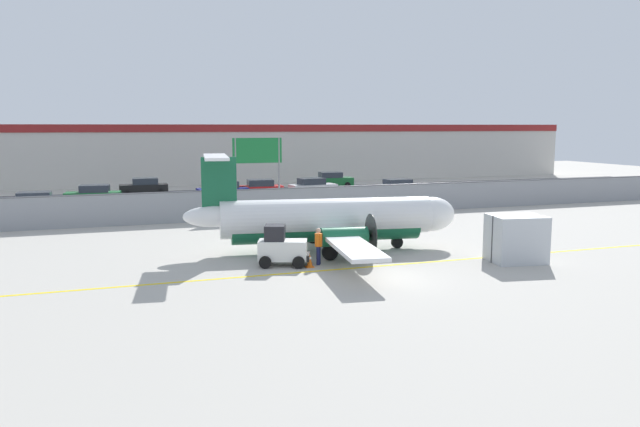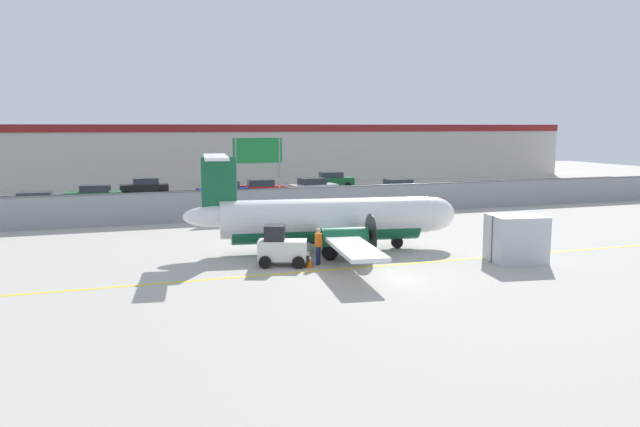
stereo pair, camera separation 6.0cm
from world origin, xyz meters
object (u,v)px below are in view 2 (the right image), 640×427
at_px(traffic_cone_near_left, 309,260).
at_px(parked_car_5, 313,187).
at_px(cargo_container, 516,239).
at_px(parked_car_3, 223,191).
at_px(commuter_airplane, 331,220).
at_px(highway_sign, 258,157).
at_px(parked_car_7, 399,188).
at_px(parked_car_1, 94,195).
at_px(traffic_cone_near_right, 364,238).
at_px(parked_car_4, 260,189).
at_px(parked_car_6, 332,180).
at_px(ground_crew_worker, 318,244).
at_px(parked_car_2, 145,187).
at_px(parked_car_0, 37,203).
at_px(baggage_tug, 281,247).

height_order(traffic_cone_near_left, parked_car_5, parked_car_5).
xyz_separation_m(cargo_container, parked_car_3, (-8.71, 28.10, -0.21)).
bearing_deg(parked_car_3, commuter_airplane, 88.80).
relative_size(parked_car_3, highway_sign, 0.79).
distance_m(cargo_container, parked_car_7, 26.10).
relative_size(parked_car_1, parked_car_3, 1.01).
height_order(commuter_airplane, traffic_cone_near_right, commuter_airplane).
height_order(commuter_airplane, traffic_cone_near_left, commuter_airplane).
bearing_deg(parked_car_4, parked_car_7, 167.64).
distance_m(cargo_container, traffic_cone_near_right, 8.18).
bearing_deg(traffic_cone_near_right, parked_car_7, 58.89).
relative_size(traffic_cone_near_right, parked_car_6, 0.15).
height_order(parked_car_1, highway_sign, highway_sign).
relative_size(commuter_airplane, parked_car_5, 3.68).
height_order(traffic_cone_near_left, parked_car_7, parked_car_7).
bearing_deg(traffic_cone_near_right, commuter_airplane, -153.69).
bearing_deg(parked_car_5, parked_car_3, 178.40).
bearing_deg(cargo_container, ground_crew_worker, 173.94).
height_order(ground_crew_worker, parked_car_5, same).
xyz_separation_m(traffic_cone_near_right, parked_car_2, (-9.82, 27.40, 0.58)).
relative_size(parked_car_1, parked_car_2, 1.03).
relative_size(parked_car_0, parked_car_4, 0.98).
bearing_deg(ground_crew_worker, traffic_cone_near_right, 75.42).
distance_m(parked_car_1, parked_car_5, 18.58).
xyz_separation_m(baggage_tug, cargo_container, (10.64, -2.79, 0.24)).
relative_size(ground_crew_worker, parked_car_0, 0.40).
bearing_deg(cargo_container, traffic_cone_near_left, 177.15).
distance_m(parked_car_3, parked_car_4, 3.43).
relative_size(parked_car_0, parked_car_3, 0.98).
xyz_separation_m(parked_car_5, parked_car_7, (6.86, -3.49, 0.00)).
xyz_separation_m(traffic_cone_near_right, parked_car_3, (-3.72, 21.66, 0.58)).
relative_size(parked_car_1, parked_car_7, 1.02).
bearing_deg(traffic_cone_near_right, parked_car_6, 73.18).
bearing_deg(ground_crew_worker, parked_car_7, 86.57).
bearing_deg(traffic_cone_near_left, cargo_container, -12.16).
height_order(traffic_cone_near_left, highway_sign, highway_sign).
bearing_deg(highway_sign, parked_car_0, 163.84).
height_order(baggage_tug, parked_car_6, baggage_tug).
relative_size(cargo_container, parked_car_1, 0.62).
relative_size(cargo_container, parked_car_4, 0.62).
distance_m(cargo_container, parked_car_3, 29.42).
height_order(baggage_tug, highway_sign, highway_sign).
xyz_separation_m(cargo_container, parked_car_7, (6.39, 25.30, -0.21)).
distance_m(baggage_tug, parked_car_7, 28.23).
bearing_deg(baggage_tug, highway_sign, 100.07).
distance_m(commuter_airplane, parked_car_5, 24.50).
height_order(traffic_cone_near_right, parked_car_0, parked_car_0).
bearing_deg(parked_car_2, parked_car_1, 53.67).
xyz_separation_m(parked_car_1, parked_car_3, (10.32, -0.21, 0.00)).
height_order(cargo_container, parked_car_4, cargo_container).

